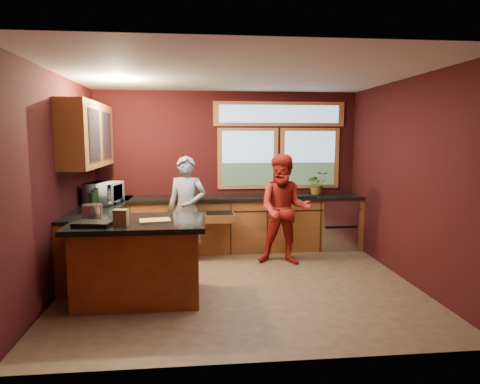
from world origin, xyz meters
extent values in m
plane|color=brown|center=(0.00, 0.00, 0.00)|extent=(4.50, 4.50, 0.00)
cube|color=black|center=(0.00, 2.00, 1.35)|extent=(4.50, 0.02, 2.70)
cube|color=black|center=(0.00, -2.00, 1.35)|extent=(4.50, 0.02, 2.70)
cube|color=black|center=(-2.25, 0.00, 1.35)|extent=(0.02, 4.00, 2.70)
cube|color=black|center=(2.25, 0.00, 1.35)|extent=(0.02, 4.00, 2.70)
cube|color=silver|center=(0.00, 0.00, 2.70)|extent=(4.50, 4.00, 0.02)
cube|color=#8AA8C0|center=(0.35, 1.99, 1.55)|extent=(1.06, 0.02, 1.06)
cube|color=#8AA8C0|center=(1.45, 1.99, 1.55)|extent=(1.06, 0.02, 1.06)
cube|color=#9D582D|center=(0.90, 1.99, 2.32)|extent=(2.30, 0.02, 0.42)
cube|color=brown|center=(-2.07, 0.85, 1.95)|extent=(0.36, 1.80, 0.90)
cube|color=brown|center=(0.00, 1.70, 0.44)|extent=(4.50, 0.60, 0.88)
cube|color=black|center=(0.00, 1.69, 0.91)|extent=(4.50, 0.64, 0.05)
cube|color=#B7B7BC|center=(1.85, 1.68, 0.42)|extent=(0.60, 0.58, 0.85)
cube|color=black|center=(1.10, 1.66, 0.91)|extent=(0.66, 0.46, 0.05)
cube|color=brown|center=(-1.95, 0.85, 0.44)|extent=(0.60, 2.30, 0.88)
cube|color=black|center=(-1.94, 0.85, 0.91)|extent=(0.64, 2.30, 0.05)
cube|color=brown|center=(-1.24, -0.39, 0.44)|extent=(1.40, 0.90, 0.88)
cube|color=black|center=(-1.24, -0.39, 0.92)|extent=(1.55, 1.05, 0.06)
imported|color=slate|center=(-0.70, 1.11, 0.82)|extent=(0.67, 0.51, 1.64)
imported|color=maroon|center=(0.77, 0.85, 0.83)|extent=(0.95, 0.82, 1.67)
imported|color=#999999|center=(-1.92, 1.06, 1.09)|extent=(0.52, 0.66, 0.32)
imported|color=#999999|center=(1.53, 1.75, 1.13)|extent=(0.36, 0.31, 0.40)
cylinder|color=white|center=(0.80, 1.70, 1.07)|extent=(0.12, 0.12, 0.28)
cube|color=tan|center=(-1.04, -0.44, 0.95)|extent=(0.39, 0.31, 0.02)
cylinder|color=#B1B1B5|center=(-1.79, -0.24, 1.03)|extent=(0.24, 0.24, 0.18)
cube|color=brown|center=(-1.39, -0.64, 1.03)|extent=(0.16, 0.13, 0.18)
cube|color=black|center=(-1.69, -0.64, 0.97)|extent=(0.44, 0.34, 0.05)
camera|label=1|loc=(-0.56, -5.41, 1.92)|focal=32.00mm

